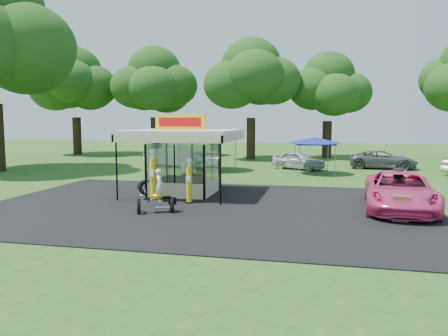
{
  "coord_description": "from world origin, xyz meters",
  "views": [
    {
      "loc": [
        4.97,
        -16.63,
        3.86
      ],
      "look_at": [
        0.36,
        4.0,
        1.55
      ],
      "focal_mm": 35.0,
      "sensor_mm": 36.0,
      "label": 1
    }
  ],
  "objects_px": {
    "gas_station_kiosk": "(184,161)",
    "gas_pump_left": "(153,177)",
    "motorcycle": "(158,195)",
    "bg_car_c": "(298,160)",
    "bg_car_d": "(383,160)",
    "bg_car_a": "(173,157)",
    "a_frame_sign": "(401,209)",
    "pink_sedan": "(400,191)",
    "gas_pump_right": "(189,182)",
    "tent_west": "(207,132)",
    "tent_east": "(315,140)",
    "spectator_east_a": "(397,188)",
    "kiosk_car": "(196,180)"
  },
  "relations": [
    {
      "from": "gas_station_kiosk",
      "to": "motorcycle",
      "type": "xyz_separation_m",
      "value": [
        0.38,
        -4.73,
        -1.03
      ]
    },
    {
      "from": "gas_pump_right",
      "to": "tent_east",
      "type": "height_order",
      "value": "tent_east"
    },
    {
      "from": "bg_car_d",
      "to": "tent_east",
      "type": "distance_m",
      "value": 7.33
    },
    {
      "from": "gas_pump_left",
      "to": "kiosk_car",
      "type": "distance_m",
      "value": 4.77
    },
    {
      "from": "bg_car_c",
      "to": "tent_west",
      "type": "distance_m",
      "value": 7.57
    },
    {
      "from": "bg_car_c",
      "to": "motorcycle",
      "type": "bearing_deg",
      "value": -167.04
    },
    {
      "from": "gas_pump_right",
      "to": "tent_west",
      "type": "distance_m",
      "value": 13.72
    },
    {
      "from": "gas_pump_left",
      "to": "pink_sedan",
      "type": "xyz_separation_m",
      "value": [
        11.05,
        0.45,
        -0.39
      ]
    },
    {
      "from": "bg_car_a",
      "to": "bg_car_c",
      "type": "bearing_deg",
      "value": -80.33
    },
    {
      "from": "gas_pump_right",
      "to": "pink_sedan",
      "type": "xyz_separation_m",
      "value": [
        9.28,
        0.41,
        -0.19
      ]
    },
    {
      "from": "a_frame_sign",
      "to": "gas_pump_right",
      "type": "bearing_deg",
      "value": 177.22
    },
    {
      "from": "kiosk_car",
      "to": "gas_pump_left",
      "type": "bearing_deg",
      "value": 170.92
    },
    {
      "from": "bg_car_c",
      "to": "tent_west",
      "type": "bearing_deg",
      "value": 136.68
    },
    {
      "from": "a_frame_sign",
      "to": "pink_sedan",
      "type": "xyz_separation_m",
      "value": [
        0.34,
        2.36,
        0.3
      ]
    },
    {
      "from": "a_frame_sign",
      "to": "pink_sedan",
      "type": "height_order",
      "value": "pink_sedan"
    },
    {
      "from": "motorcycle",
      "to": "tent_east",
      "type": "distance_m",
      "value": 16.46
    },
    {
      "from": "gas_pump_left",
      "to": "spectator_east_a",
      "type": "relative_size",
      "value": 1.42
    },
    {
      "from": "motorcycle",
      "to": "bg_car_c",
      "type": "relative_size",
      "value": 0.46
    },
    {
      "from": "gas_pump_right",
      "to": "spectator_east_a",
      "type": "bearing_deg",
      "value": 5.83
    },
    {
      "from": "gas_station_kiosk",
      "to": "bg_car_c",
      "type": "bearing_deg",
      "value": 68.38
    },
    {
      "from": "bg_car_d",
      "to": "tent_east",
      "type": "relative_size",
      "value": 1.35
    },
    {
      "from": "gas_pump_left",
      "to": "bg_car_d",
      "type": "height_order",
      "value": "gas_pump_left"
    },
    {
      "from": "motorcycle",
      "to": "kiosk_car",
      "type": "height_order",
      "value": "motorcycle"
    },
    {
      "from": "kiosk_car",
      "to": "tent_east",
      "type": "xyz_separation_m",
      "value": [
        6.49,
        8.26,
        1.95
      ]
    },
    {
      "from": "gas_pump_left",
      "to": "bg_car_c",
      "type": "height_order",
      "value": "gas_pump_left"
    },
    {
      "from": "gas_station_kiosk",
      "to": "bg_car_d",
      "type": "xyz_separation_m",
      "value": [
        11.83,
        15.18,
        -1.06
      ]
    },
    {
      "from": "motorcycle",
      "to": "bg_car_d",
      "type": "relative_size",
      "value": 0.37
    },
    {
      "from": "a_frame_sign",
      "to": "pink_sedan",
      "type": "distance_m",
      "value": 2.41
    },
    {
      "from": "spectator_east_a",
      "to": "tent_east",
      "type": "distance_m",
      "value": 12.61
    },
    {
      "from": "gas_station_kiosk",
      "to": "gas_pump_left",
      "type": "distance_m",
      "value": 2.62
    },
    {
      "from": "gas_pump_left",
      "to": "tent_west",
      "type": "relative_size",
      "value": 0.54
    },
    {
      "from": "bg_car_c",
      "to": "bg_car_d",
      "type": "height_order",
      "value": "bg_car_c"
    },
    {
      "from": "bg_car_c",
      "to": "bg_car_d",
      "type": "relative_size",
      "value": 0.82
    },
    {
      "from": "spectator_east_a",
      "to": "bg_car_a",
      "type": "height_order",
      "value": "spectator_east_a"
    },
    {
      "from": "motorcycle",
      "to": "gas_station_kiosk",
      "type": "bearing_deg",
      "value": 70.11
    },
    {
      "from": "bg_car_c",
      "to": "tent_west",
      "type": "height_order",
      "value": "tent_west"
    },
    {
      "from": "spectator_east_a",
      "to": "tent_west",
      "type": "bearing_deg",
      "value": -82.36
    },
    {
      "from": "gas_pump_right",
      "to": "tent_west",
      "type": "relative_size",
      "value": 0.45
    },
    {
      "from": "spectator_east_a",
      "to": "bg_car_c",
      "type": "height_order",
      "value": "spectator_east_a"
    },
    {
      "from": "motorcycle",
      "to": "bg_car_c",
      "type": "distance_m",
      "value": 18.6
    },
    {
      "from": "gas_station_kiosk",
      "to": "gas_pump_right",
      "type": "bearing_deg",
      "value": -67.03
    },
    {
      "from": "tent_west",
      "to": "tent_east",
      "type": "height_order",
      "value": "tent_west"
    },
    {
      "from": "gas_station_kiosk",
      "to": "tent_west",
      "type": "bearing_deg",
      "value": 98.35
    },
    {
      "from": "gas_pump_right",
      "to": "a_frame_sign",
      "type": "height_order",
      "value": "gas_pump_right"
    },
    {
      "from": "gas_pump_right",
      "to": "gas_station_kiosk",
      "type": "bearing_deg",
      "value": 112.97
    },
    {
      "from": "pink_sedan",
      "to": "tent_west",
      "type": "distance_m",
      "value": 17.7
    },
    {
      "from": "bg_car_a",
      "to": "bg_car_d",
      "type": "relative_size",
      "value": 0.92
    },
    {
      "from": "a_frame_sign",
      "to": "pink_sedan",
      "type": "relative_size",
      "value": 0.18
    },
    {
      "from": "gas_station_kiosk",
      "to": "a_frame_sign",
      "type": "relative_size",
      "value": 5.08
    },
    {
      "from": "gas_pump_left",
      "to": "tent_west",
      "type": "bearing_deg",
      "value": 93.67
    }
  ]
}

